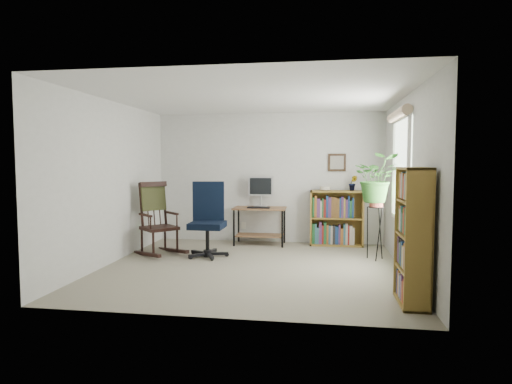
% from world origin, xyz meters
% --- Properties ---
extents(floor, '(4.20, 4.00, 0.00)m').
position_xyz_m(floor, '(0.00, 0.00, 0.00)').
color(floor, gray).
rests_on(floor, ground).
extents(ceiling, '(4.20, 4.00, 0.00)m').
position_xyz_m(ceiling, '(0.00, 0.00, 2.40)').
color(ceiling, silver).
rests_on(ceiling, ground).
extents(wall_back, '(4.20, 0.00, 2.40)m').
position_xyz_m(wall_back, '(0.00, 2.00, 1.20)').
color(wall_back, silver).
rests_on(wall_back, ground).
extents(wall_front, '(4.20, 0.00, 2.40)m').
position_xyz_m(wall_front, '(0.00, -2.00, 1.20)').
color(wall_front, silver).
rests_on(wall_front, ground).
extents(wall_left, '(0.00, 4.00, 2.40)m').
position_xyz_m(wall_left, '(-2.10, 0.00, 1.20)').
color(wall_left, silver).
rests_on(wall_left, ground).
extents(wall_right, '(0.00, 4.00, 2.40)m').
position_xyz_m(wall_right, '(2.10, 0.00, 1.20)').
color(wall_right, silver).
rests_on(wall_right, ground).
extents(window, '(0.12, 1.20, 1.50)m').
position_xyz_m(window, '(2.06, 0.30, 1.40)').
color(window, white).
rests_on(window, wall_right).
extents(desk, '(0.94, 0.52, 0.68)m').
position_xyz_m(desk, '(-0.13, 1.70, 0.34)').
color(desk, brown).
rests_on(desk, floor).
extents(monitor, '(0.46, 0.16, 0.56)m').
position_xyz_m(monitor, '(-0.13, 1.84, 0.96)').
color(monitor, '#B8B8BD').
rests_on(monitor, desk).
extents(keyboard, '(0.40, 0.15, 0.02)m').
position_xyz_m(keyboard, '(-0.13, 1.58, 0.69)').
color(keyboard, black).
rests_on(keyboard, desk).
extents(office_chair, '(0.76, 0.76, 1.20)m').
position_xyz_m(office_chair, '(-0.80, 0.58, 0.60)').
color(office_chair, black).
rests_on(office_chair, floor).
extents(rocking_chair, '(1.18, 1.16, 1.20)m').
position_xyz_m(rocking_chair, '(-1.61, 0.62, 0.60)').
color(rocking_chair, black).
rests_on(rocking_chair, floor).
extents(low_bookshelf, '(0.94, 0.31, 0.99)m').
position_xyz_m(low_bookshelf, '(1.25, 1.82, 0.50)').
color(low_bookshelf, olive).
rests_on(low_bookshelf, floor).
extents(tall_bookshelf, '(0.27, 0.63, 1.45)m').
position_xyz_m(tall_bookshelf, '(1.92, -1.28, 0.72)').
color(tall_bookshelf, olive).
rests_on(tall_bookshelf, floor).
extents(plant_stand, '(0.33, 0.33, 0.95)m').
position_xyz_m(plant_stand, '(1.80, 0.78, 0.48)').
color(plant_stand, black).
rests_on(plant_stand, floor).
extents(spider_plant, '(1.69, 1.88, 1.46)m').
position_xyz_m(spider_plant, '(1.80, 0.78, 1.61)').
color(spider_plant, '#2C6523').
rests_on(spider_plant, plant_stand).
extents(potted_plant_small, '(0.13, 0.24, 0.11)m').
position_xyz_m(potted_plant_small, '(1.53, 1.83, 1.04)').
color(potted_plant_small, '#2C6523').
rests_on(potted_plant_small, low_bookshelf).
extents(framed_picture, '(0.32, 0.04, 0.32)m').
position_xyz_m(framed_picture, '(1.25, 1.97, 1.49)').
color(framed_picture, black).
rests_on(framed_picture, wall_back).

